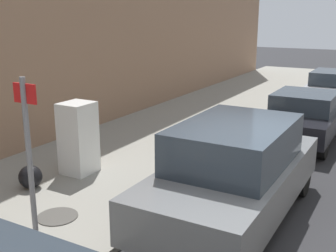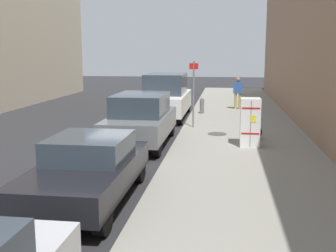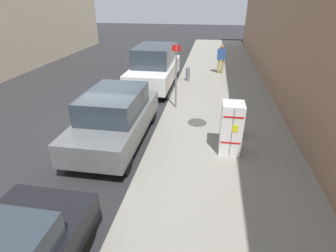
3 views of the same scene
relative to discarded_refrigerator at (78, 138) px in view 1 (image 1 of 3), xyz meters
name	(u,v)px [view 1 (image 1 of 3)]	position (x,y,z in m)	size (l,w,h in m)	color
ground_plane	(252,241)	(4.20, -0.74, -0.90)	(80.00, 80.00, 0.00)	#28282B
sidewalk_slab	(62,187)	(0.16, -0.74, -0.84)	(4.75, 44.00, 0.12)	gray
discarded_refrigerator	(78,138)	(0.00, 0.00, 0.00)	(0.63, 0.69, 1.57)	white
manhole_cover	(58,216)	(1.09, -1.84, -0.78)	(0.70, 0.70, 0.02)	#47443F
street_sign_post	(31,171)	(2.10, -3.22, 0.71)	(0.36, 0.07, 2.68)	slate
trash_bag	(30,177)	(-0.27, -1.16, -0.55)	(0.47, 0.47, 0.47)	black
parked_suv_gray	(234,171)	(3.66, -0.21, 0.00)	(1.90, 4.54, 1.76)	slate
parked_sedan_dark	(305,115)	(3.66, 5.44, -0.18)	(1.81, 4.31, 1.40)	black
parked_sedan_silver	(335,88)	(3.66, 10.79, -0.19)	(1.86, 4.57, 1.38)	silver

